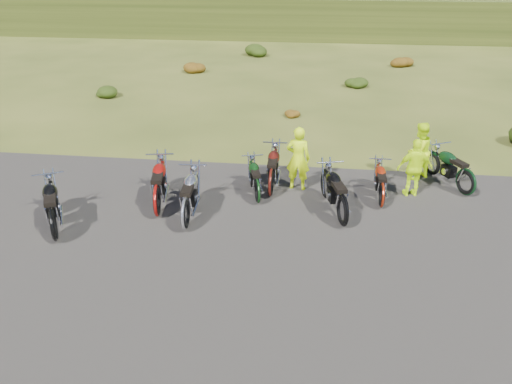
# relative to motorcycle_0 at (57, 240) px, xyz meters

# --- Properties ---
(ground) EXTENTS (300.00, 300.00, 0.00)m
(ground) POSITION_rel_motorcycle_0_xyz_m (5.27, 1.09, 0.00)
(ground) COLOR #374216
(ground) RESTS_ON ground
(gravel_pad) EXTENTS (20.00, 12.00, 0.04)m
(gravel_pad) POSITION_rel_motorcycle_0_xyz_m (5.27, -0.91, 0.00)
(gravel_pad) COLOR black
(gravel_pad) RESTS_ON ground
(hill_slope) EXTENTS (300.00, 45.97, 9.37)m
(hill_slope) POSITION_rel_motorcycle_0_xyz_m (5.27, 51.09, 0.00)
(hill_slope) COLOR #2A3812
(hill_slope) RESTS_ON ground
(shrub_1) EXTENTS (1.03, 1.03, 0.61)m
(shrub_1) POSITION_rel_motorcycle_0_xyz_m (-3.83, 12.39, 0.31)
(shrub_1) COLOR black
(shrub_1) RESTS_ON ground
(shrub_2) EXTENTS (1.30, 1.30, 0.77)m
(shrub_2) POSITION_rel_motorcycle_0_xyz_m (-0.93, 17.69, 0.38)
(shrub_2) COLOR #71340E
(shrub_2) RESTS_ON ground
(shrub_3) EXTENTS (1.56, 1.56, 0.92)m
(shrub_3) POSITION_rel_motorcycle_0_xyz_m (1.97, 22.99, 0.46)
(shrub_3) COLOR black
(shrub_3) RESTS_ON ground
(shrub_4) EXTENTS (0.77, 0.77, 0.45)m
(shrub_4) POSITION_rel_motorcycle_0_xyz_m (4.87, 10.29, 0.23)
(shrub_4) COLOR #71340E
(shrub_4) RESTS_ON ground
(shrub_5) EXTENTS (1.03, 1.03, 0.61)m
(shrub_5) POSITION_rel_motorcycle_0_xyz_m (7.77, 15.59, 0.31)
(shrub_5) COLOR black
(shrub_5) RESTS_ON ground
(shrub_6) EXTENTS (1.30, 1.30, 0.77)m
(shrub_6) POSITION_rel_motorcycle_0_xyz_m (10.67, 20.89, 0.38)
(shrub_6) COLOR #71340E
(shrub_6) RESTS_ON ground
(motorcycle_0) EXTENTS (1.73, 2.38, 1.20)m
(motorcycle_0) POSITION_rel_motorcycle_0_xyz_m (0.00, 0.00, 0.00)
(motorcycle_0) COLOR black
(motorcycle_0) RESTS_ON ground
(motorcycle_1) EXTENTS (1.19, 2.41, 1.21)m
(motorcycle_1) POSITION_rel_motorcycle_0_xyz_m (2.02, 1.46, 0.00)
(motorcycle_1) COLOR maroon
(motorcycle_1) RESTS_ON ground
(motorcycle_2) EXTENTS (1.08, 1.96, 0.98)m
(motorcycle_2) POSITION_rel_motorcycle_0_xyz_m (4.46, 2.49, 0.00)
(motorcycle_2) COLOR black
(motorcycle_2) RESTS_ON ground
(motorcycle_3) EXTENTS (0.90, 2.31, 1.19)m
(motorcycle_3) POSITION_rel_motorcycle_0_xyz_m (2.90, 0.89, 0.00)
(motorcycle_3) COLOR #B6B6BB
(motorcycle_3) RESTS_ON ground
(motorcycle_4) EXTENTS (0.74, 2.19, 1.15)m
(motorcycle_4) POSITION_rel_motorcycle_0_xyz_m (4.77, 2.94, 0.00)
(motorcycle_4) COLOR #45100B
(motorcycle_4) RESTS_ON ground
(motorcycle_5) EXTENTS (1.34, 2.39, 1.19)m
(motorcycle_5) POSITION_rel_motorcycle_0_xyz_m (6.67, 1.53, 0.00)
(motorcycle_5) COLOR black
(motorcycle_5) RESTS_ON ground
(motorcycle_6) EXTENTS (0.62, 1.86, 0.97)m
(motorcycle_6) POSITION_rel_motorcycle_0_xyz_m (7.73, 2.64, 0.00)
(motorcycle_6) COLOR maroon
(motorcycle_6) RESTS_ON ground
(motorcycle_7) EXTENTS (1.63, 2.23, 1.12)m
(motorcycle_7) POSITION_rel_motorcycle_0_xyz_m (10.09, 3.66, 0.00)
(motorcycle_7) COLOR black
(motorcycle_7) RESTS_ON ground
(person_middle) EXTENTS (0.71, 0.51, 1.83)m
(person_middle) POSITION_rel_motorcycle_0_xyz_m (5.47, 3.49, 0.91)
(person_middle) COLOR #C9F10C
(person_middle) RESTS_ON ground
(person_right_a) EXTENTS (1.05, 1.03, 1.71)m
(person_right_a) POSITION_rel_motorcycle_0_xyz_m (8.92, 4.63, 0.86)
(person_right_a) COLOR #C9F10C
(person_right_a) RESTS_ON ground
(person_right_b) EXTENTS (1.00, 0.55, 1.62)m
(person_right_b) POSITION_rel_motorcycle_0_xyz_m (8.63, 3.45, 0.81)
(person_right_b) COLOR #C9F10C
(person_right_b) RESTS_ON ground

